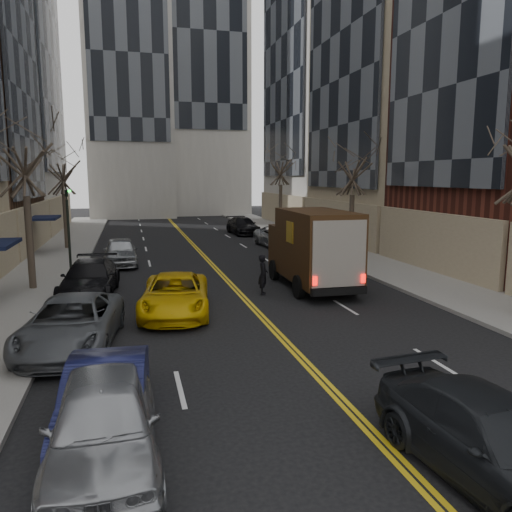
{
  "coord_description": "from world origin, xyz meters",
  "views": [
    {
      "loc": [
        -4.51,
        -3.42,
        5.05
      ],
      "look_at": [
        -0.14,
        13.82,
        2.2
      ],
      "focal_mm": 35.0,
      "sensor_mm": 36.0,
      "label": 1
    }
  ],
  "objects_px": {
    "observer_sedan": "(493,441)",
    "taxi": "(175,295)",
    "ups_truck": "(312,249)",
    "pedestrian": "(263,275)"
  },
  "relations": [
    {
      "from": "observer_sedan",
      "to": "taxi",
      "type": "bearing_deg",
      "value": 104.35
    },
    {
      "from": "ups_truck",
      "to": "taxi",
      "type": "height_order",
      "value": "ups_truck"
    },
    {
      "from": "observer_sedan",
      "to": "taxi",
      "type": "distance_m",
      "value": 12.37
    },
    {
      "from": "ups_truck",
      "to": "pedestrian",
      "type": "relative_size",
      "value": 3.79
    },
    {
      "from": "ups_truck",
      "to": "pedestrian",
      "type": "xyz_separation_m",
      "value": [
        -2.49,
        -0.66,
        -0.93
      ]
    },
    {
      "from": "pedestrian",
      "to": "observer_sedan",
      "type": "bearing_deg",
      "value": -165.78
    },
    {
      "from": "pedestrian",
      "to": "ups_truck",
      "type": "bearing_deg",
      "value": -61.85
    },
    {
      "from": "observer_sedan",
      "to": "taxi",
      "type": "xyz_separation_m",
      "value": [
        -4.2,
        11.63,
        0.01
      ]
    },
    {
      "from": "ups_truck",
      "to": "observer_sedan",
      "type": "bearing_deg",
      "value": -98.0
    },
    {
      "from": "observer_sedan",
      "to": "pedestrian",
      "type": "bearing_deg",
      "value": 85.48
    }
  ]
}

